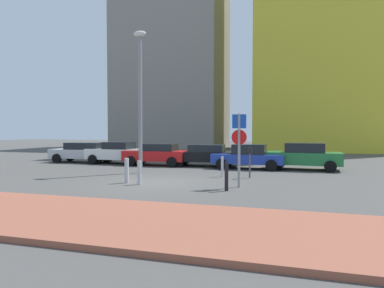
{
  "coord_description": "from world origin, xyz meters",
  "views": [
    {
      "loc": [
        5.66,
        -13.85,
        2.26
      ],
      "look_at": [
        0.58,
        3.23,
        1.56
      ],
      "focal_mm": 32.3,
      "sensor_mm": 36.0,
      "label": 1
    }
  ],
  "objects": [
    {
      "name": "building_colorful_midrise",
      "position": [
        8.93,
        29.19,
        15.71
      ],
      "size": [
        15.07,
        13.44,
        31.43
      ],
      "primitive_type": "cube",
      "color": "gold",
      "rests_on": "ground"
    },
    {
      "name": "traffic_bollard_edge",
      "position": [
        -0.54,
        -0.74,
        0.5
      ],
      "size": [
        0.17,
        0.17,
        0.99
      ],
      "primitive_type": "cylinder",
      "color": "#B7B7BC",
      "rests_on": "ground"
    },
    {
      "name": "ground_plane",
      "position": [
        0.0,
        0.0,
        0.0
      ],
      "size": [
        120.0,
        120.0,
        0.0
      ],
      "primitive_type": "plane",
      "color": "#4C4947"
    },
    {
      "name": "parked_car_silver",
      "position": [
        -8.62,
        7.27,
        0.76
      ],
      "size": [
        4.61,
        2.13,
        1.41
      ],
      "color": "#B7BABF",
      "rests_on": "ground"
    },
    {
      "name": "parked_car_green",
      "position": [
        6.21,
        6.94,
        0.81
      ],
      "size": [
        4.22,
        2.26,
        1.55
      ],
      "color": "#237238",
      "rests_on": "ground"
    },
    {
      "name": "building_under_construction",
      "position": [
        -10.19,
        30.15,
        10.21
      ],
      "size": [
        13.75,
        10.27,
        20.42
      ],
      "primitive_type": "cube",
      "color": "gray",
      "rests_on": "ground"
    },
    {
      "name": "sidewalk_brick",
      "position": [
        0.0,
        -6.38,
        0.07
      ],
      "size": [
        40.0,
        3.97,
        0.14
      ],
      "primitive_type": "cube",
      "color": "#93513D",
      "rests_on": "ground"
    },
    {
      "name": "parked_car_red",
      "position": [
        -2.87,
        6.77,
        0.75
      ],
      "size": [
        4.08,
        2.0,
        1.41
      ],
      "color": "red",
      "rests_on": "ground"
    },
    {
      "name": "parked_car_blue",
      "position": [
        3.06,
        6.53,
        0.74
      ],
      "size": [
        4.18,
        1.94,
        1.45
      ],
      "color": "#1E389E",
      "rests_on": "ground"
    },
    {
      "name": "parked_car_black",
      "position": [
        0.25,
        7.25,
        0.73
      ],
      "size": [
        4.49,
        2.32,
        1.37
      ],
      "color": "black",
      "rests_on": "ground"
    },
    {
      "name": "parking_meter",
      "position": [
        3.63,
        2.6,
        0.94
      ],
      "size": [
        0.18,
        0.14,
        1.45
      ],
      "color": "#4C4C51",
      "rests_on": "ground"
    },
    {
      "name": "street_lamp",
      "position": [
        -2.19,
        2.9,
        4.37
      ],
      "size": [
        0.7,
        0.36,
        7.48
      ],
      "color": "gray",
      "rests_on": "ground"
    },
    {
      "name": "traffic_bollard_near",
      "position": [
        -1.25,
        -0.49,
        0.54
      ],
      "size": [
        0.18,
        0.18,
        1.07
      ],
      "primitive_type": "cylinder",
      "color": "#B7B7BC",
      "rests_on": "ground"
    },
    {
      "name": "traffic_bollard_far",
      "position": [
        3.24,
        -1.22,
        0.54
      ],
      "size": [
        0.14,
        0.14,
        1.08
      ],
      "primitive_type": "cylinder",
      "color": "black",
      "rests_on": "ground"
    },
    {
      "name": "traffic_bollard_mid",
      "position": [
        2.29,
        2.64,
        0.5
      ],
      "size": [
        0.12,
        0.12,
        1.01
      ],
      "primitive_type": "cylinder",
      "color": "#B7B7BC",
      "rests_on": "ground"
    },
    {
      "name": "parking_sign_post",
      "position": [
        3.56,
        -0.26,
        1.84
      ],
      "size": [
        0.6,
        0.1,
        2.92
      ],
      "color": "gray",
      "rests_on": "ground"
    },
    {
      "name": "parked_car_white",
      "position": [
        -5.79,
        7.08,
        0.76
      ],
      "size": [
        4.22,
        1.93,
        1.49
      ],
      "color": "white",
      "rests_on": "ground"
    }
  ]
}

